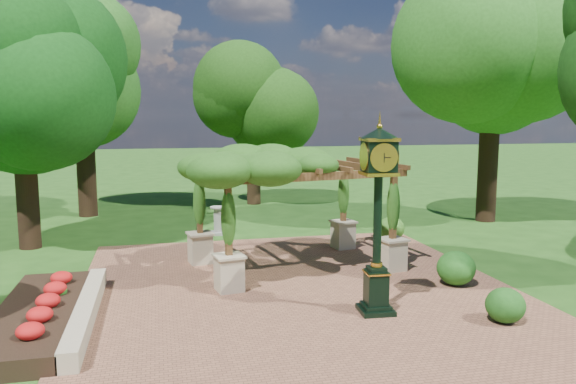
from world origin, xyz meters
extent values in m
plane|color=#1E4714|center=(0.00, 0.00, 0.00)|extent=(120.00, 120.00, 0.00)
cube|color=brown|center=(0.00, 1.00, 0.02)|extent=(10.00, 12.00, 0.04)
cube|color=#C6B793|center=(-4.60, 0.50, 0.20)|extent=(0.35, 5.00, 0.40)
cube|color=red|center=(-5.50, 0.50, 0.18)|extent=(1.50, 5.00, 0.36)
cube|color=black|center=(1.18, -0.43, 0.09)|extent=(0.73, 0.73, 0.10)
cube|color=black|center=(1.18, -0.43, 0.55)|extent=(0.45, 0.45, 0.77)
cube|color=gold|center=(1.18, -0.43, 0.89)|extent=(0.51, 0.51, 0.03)
cylinder|color=black|center=(1.18, -0.43, 2.00)|extent=(0.18, 0.18, 1.96)
cube|color=black|center=(1.18, -0.43, 3.27)|extent=(0.64, 0.64, 0.60)
cylinder|color=white|center=(1.16, -0.73, 3.27)|extent=(0.51, 0.06, 0.51)
cone|color=black|center=(1.18, -0.43, 3.74)|extent=(0.82, 0.82, 0.21)
sphere|color=gold|center=(1.18, -0.43, 3.87)|extent=(0.12, 0.12, 0.12)
cube|color=#C5B692|center=(-1.58, 1.72, 0.44)|extent=(0.67, 0.67, 0.80)
cube|color=brown|center=(-1.58, 1.72, 1.71)|extent=(0.17, 0.17, 1.65)
cube|color=#C5B692|center=(2.81, 2.49, 0.44)|extent=(0.67, 0.67, 0.80)
cube|color=brown|center=(2.81, 2.49, 1.71)|extent=(0.17, 0.17, 1.65)
cube|color=#C5B692|center=(-2.05, 4.35, 0.44)|extent=(0.67, 0.67, 0.80)
cube|color=brown|center=(-2.05, 4.35, 1.71)|extent=(0.17, 0.17, 1.65)
cube|color=#C5B692|center=(2.34, 5.13, 0.44)|extent=(0.67, 0.67, 0.80)
cube|color=brown|center=(2.34, 5.13, 1.71)|extent=(0.17, 0.17, 1.65)
cube|color=brown|center=(0.61, 2.11, 2.61)|extent=(5.12, 1.03, 0.20)
cube|color=brown|center=(0.15, 4.74, 2.61)|extent=(5.12, 1.03, 0.20)
ellipsoid|color=#245017|center=(0.38, 3.42, 2.85)|extent=(5.66, 4.07, 0.89)
cube|color=gray|center=(-1.18, 8.15, 0.05)|extent=(0.60, 0.60, 0.10)
cylinder|color=gray|center=(-1.18, 8.15, 0.49)|extent=(0.31, 0.31, 0.88)
cylinder|color=gray|center=(-1.18, 8.15, 0.95)|extent=(0.57, 0.57, 0.05)
ellipsoid|color=#1B4F16|center=(3.45, -1.53, 0.39)|extent=(0.90, 0.90, 0.69)
ellipsoid|color=#1F5A19|center=(3.77, 0.92, 0.45)|extent=(0.94, 0.94, 0.82)
ellipsoid|color=#31621C|center=(4.23, 5.82, 0.42)|extent=(1.07, 1.07, 0.77)
cylinder|color=black|center=(-7.05, 7.49, 1.53)|extent=(0.65, 0.65, 3.05)
ellipsoid|color=#0F3B0E|center=(-7.05, 7.49, 5.46)|extent=(4.76, 4.76, 4.82)
cylinder|color=black|center=(-5.96, 12.98, 1.56)|extent=(0.75, 0.75, 3.13)
ellipsoid|color=#225317|center=(-5.96, 12.98, 5.60)|extent=(4.76, 4.76, 4.94)
cylinder|color=#332214|center=(1.16, 14.54, 1.39)|extent=(0.63, 0.63, 2.77)
ellipsoid|color=#193C0F|center=(1.16, 14.54, 4.96)|extent=(3.92, 3.92, 4.38)
cylinder|color=black|center=(9.26, 8.33, 1.86)|extent=(0.74, 0.74, 3.72)
ellipsoid|color=#27621C|center=(9.26, 8.33, 6.65)|extent=(5.21, 5.21, 5.87)
camera|label=1|loc=(-3.11, -10.89, 4.09)|focal=35.00mm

